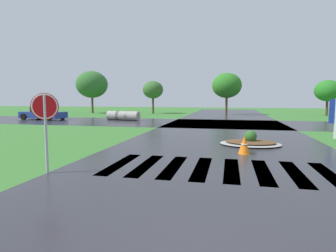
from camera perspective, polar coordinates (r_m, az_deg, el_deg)
The scene contains 9 objects.
asphalt_roadway at distance 13.56m, azimuth 10.79°, elevation -3.56°, with size 9.58×80.00×0.01m, color #2B2B30.
asphalt_cross_road at distance 24.13m, azimuth 11.55°, elevation 0.48°, with size 90.00×8.62×0.01m, color #2B2B30.
crosswalk_stripes at distance 8.83m, azimuth 9.84°, elevation -8.58°, with size 6.75×3.04×0.01m.
stop_sign at distance 8.70m, azimuth -23.74°, elevation 2.20°, with size 0.71×0.32×2.31m.
median_island at distance 13.56m, azimuth 16.43°, elevation -3.15°, with size 2.78×2.14×0.68m.
car_silver_hatch at distance 30.63m, azimuth -24.05°, elevation 2.30°, with size 4.68×2.52×1.27m.
drainage_pipe_stack at distance 27.60m, azimuth -9.12°, elevation 2.09°, with size 3.41×1.38×0.88m.
traffic_cone at distance 11.27m, azimuth 15.24°, elevation -3.79°, with size 0.46×0.46×0.71m.
background_treeline at distance 37.13m, azimuth 9.11°, elevation 8.02°, with size 44.58×5.22×5.91m.
Camera 1 is at (0.36, -3.38, 2.18)m, focal length 29.95 mm.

